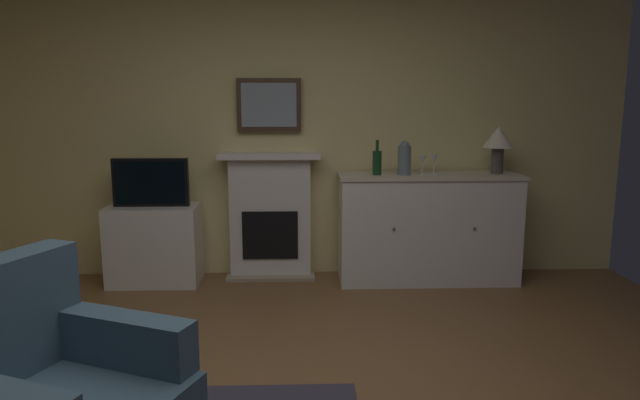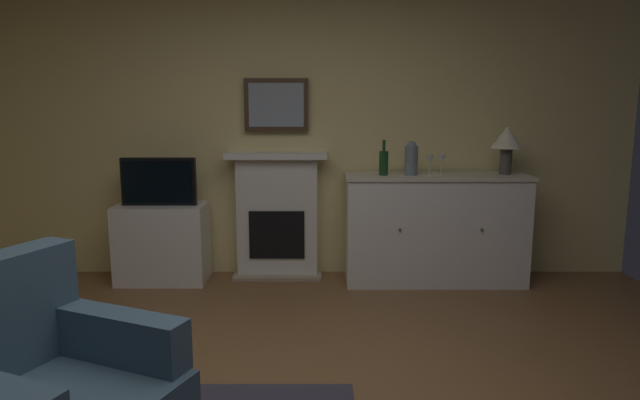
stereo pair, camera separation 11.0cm
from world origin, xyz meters
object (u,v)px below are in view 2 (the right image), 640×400
fireplace_unit (278,215)px  tv_cabinet (163,243)px  wine_glass_left (430,161)px  table_lamp (508,141)px  framed_picture (277,105)px  wine_bottle (384,162)px  armchair (44,399)px  vase_decorative (412,158)px  tv_set (159,182)px  wine_glass_center (442,160)px  sideboard_cabinet (435,229)px

fireplace_unit → tv_cabinet: bearing=-170.6°
wine_glass_left → table_lamp: bearing=5.0°
framed_picture → tv_cabinet: size_ratio=0.73×
wine_bottle → armchair: 3.12m
wine_bottle → vase_decorative: wine_bottle is taller
armchair → tv_set: bearing=95.8°
table_lamp → wine_glass_center: table_lamp is taller
armchair → framed_picture: bearing=76.1°
vase_decorative → tv_cabinet: bearing=178.2°
tv_set → tv_cabinet: bearing=90.0°
vase_decorative → sideboard_cabinet: bearing=12.5°
table_lamp → wine_glass_left: 0.67m
sideboard_cabinet → tv_set: bearing=-179.8°
fireplace_unit → tv_cabinet: 1.01m
armchair → vase_decorative: bearing=54.6°
wine_bottle → wine_glass_left: wine_bottle is taller
wine_glass_center → fireplace_unit: bearing=172.8°
tv_cabinet → tv_set: size_ratio=1.21×
sideboard_cabinet → wine_glass_left: wine_glass_left is taller
wine_glass_center → tv_cabinet: wine_glass_center is taller
table_lamp → wine_glass_center: (-0.54, 0.00, -0.16)m
tv_cabinet → framed_picture: bearing=12.0°
vase_decorative → wine_bottle: bearing=177.8°
framed_picture → wine_bottle: (0.90, -0.26, -0.46)m
wine_glass_center → framed_picture: bearing=170.9°
vase_decorative → framed_picture: bearing=166.4°
vase_decorative → tv_set: vase_decorative is taller
fireplace_unit → wine_glass_center: size_ratio=6.67×
wine_glass_left → fireplace_unit: bearing=169.6°
wine_bottle → tv_cabinet: bearing=178.3°
framed_picture → wine_bottle: size_ratio=1.90×
wine_glass_left → armchair: (-1.98, -2.58, -0.67)m
wine_glass_center → tv_set: bearing=-179.8°
vase_decorative → wine_glass_left: bearing=-2.3°
tv_cabinet → tv_set: (0.00, -0.02, 0.54)m
tv_set → wine_glass_left: bearing=-1.2°
table_lamp → tv_cabinet: (-2.90, 0.02, -0.87)m
wine_glass_left → tv_cabinet: wine_glass_left is taller
tv_set → wine_bottle: bearing=-1.0°
tv_set → armchair: bearing=-84.2°
framed_picture → vase_decorative: (1.13, -0.27, -0.43)m
fireplace_unit → wine_glass_center: 1.49m
framed_picture → sideboard_cabinet: framed_picture is taller
fireplace_unit → tv_set: bearing=-169.2°
fireplace_unit → armchair: (-0.71, -2.81, -0.17)m
wine_glass_left → wine_glass_center: (0.11, 0.06, 0.00)m
fireplace_unit → wine_glass_center: fireplace_unit is taller
table_lamp → sideboard_cabinet: bearing=-180.0°
sideboard_cabinet → wine_glass_left: 0.59m
wine_glass_left → tv_set: 2.26m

